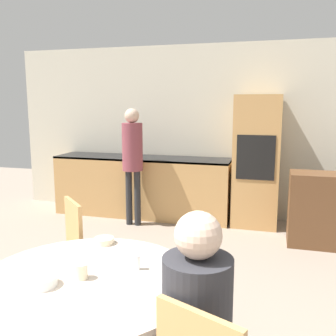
{
  "coord_description": "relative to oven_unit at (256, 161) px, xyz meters",
  "views": [
    {
      "loc": [
        0.95,
        -0.48,
        1.72
      ],
      "look_at": [
        -0.0,
        2.9,
        1.12
      ],
      "focal_mm": 40.0,
      "sensor_mm": 36.0,
      "label": 1
    }
  ],
  "objects": [
    {
      "name": "wall_back",
      "position": [
        -0.73,
        0.34,
        0.38
      ],
      "size": [
        6.36,
        0.05,
        2.6
      ],
      "color": "beige",
      "rests_on": "ground_plane"
    },
    {
      "name": "person_seated",
      "position": [
        -0.06,
        -3.92,
        -0.16
      ],
      "size": [
        0.3,
        0.36,
        1.29
      ],
      "color": "#262628",
      "rests_on": "ground_plane"
    },
    {
      "name": "chair_far_left",
      "position": [
        -1.32,
        -2.91,
        -0.37
      ],
      "size": [
        0.57,
        0.57,
        0.98
      ],
      "rotation": [
        0.0,
        0.0,
        5.51
      ],
      "color": "tan",
      "rests_on": "ground_plane"
    },
    {
      "name": "bowl_centre",
      "position": [
        -0.93,
        -3.75,
        -0.13
      ],
      "size": [
        0.16,
        0.16,
        0.05
      ],
      "color": "white",
      "rests_on": "dining_table"
    },
    {
      "name": "person_standing",
      "position": [
        -1.67,
        -0.49,
        0.12
      ],
      "size": [
        0.29,
        0.29,
        1.66
      ],
      "color": "#262628",
      "rests_on": "ground_plane"
    },
    {
      "name": "kitchen_counter",
      "position": [
        -1.71,
        -0.01,
        -0.45
      ],
      "size": [
        2.71,
        0.6,
        0.92
      ],
      "color": "tan",
      "rests_on": "ground_plane"
    },
    {
      "name": "oven_unit",
      "position": [
        0.0,
        0.0,
        0.0
      ],
      "size": [
        0.63,
        0.59,
        1.84
      ],
      "color": "tan",
      "rests_on": "ground_plane"
    },
    {
      "name": "dining_table",
      "position": [
        -0.75,
        -3.6,
        -0.37
      ],
      "size": [
        1.25,
        1.25,
        0.77
      ],
      "color": "brown",
      "rests_on": "ground_plane"
    },
    {
      "name": "bowl_near",
      "position": [
        -0.88,
        -3.1,
        -0.13
      ],
      "size": [
        0.14,
        0.14,
        0.04
      ],
      "color": "beige",
      "rests_on": "dining_table"
    },
    {
      "name": "cup",
      "position": [
        -0.77,
        -3.61,
        -0.11
      ],
      "size": [
        0.07,
        0.07,
        0.09
      ],
      "color": "beige",
      "rests_on": "dining_table"
    },
    {
      "name": "salt_shaker",
      "position": [
        -0.51,
        -3.42,
        -0.11
      ],
      "size": [
        0.03,
        0.03,
        0.09
      ],
      "color": "white",
      "rests_on": "dining_table"
    }
  ]
}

